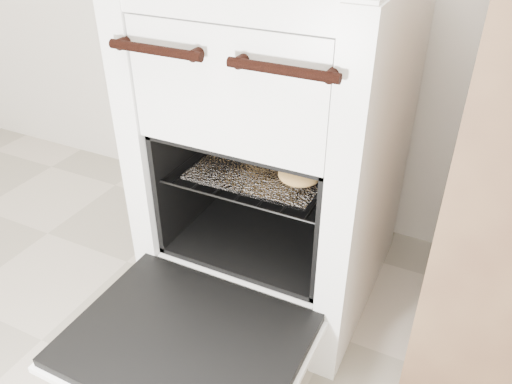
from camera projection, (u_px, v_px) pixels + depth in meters
stove at (279, 152)px, 1.28m from camera, size 0.55×0.62×0.85m
oven_door at (186, 342)px, 1.05m from camera, size 0.50×0.39×0.04m
oven_rack at (269, 165)px, 1.24m from camera, size 0.40×0.39×0.01m
foil_sheet at (266, 166)px, 1.22m from camera, size 0.31×0.28×0.01m
baked_rolls at (284, 157)px, 1.21m from camera, size 0.29×0.23×0.05m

